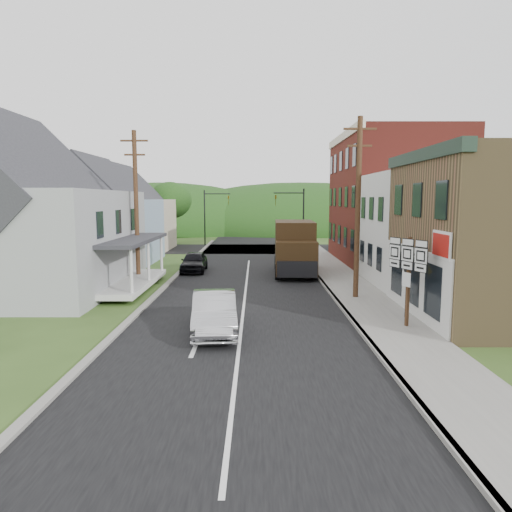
{
  "coord_description": "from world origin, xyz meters",
  "views": [
    {
      "loc": [
        0.58,
        -19.06,
        5.03
      ],
      "look_at": [
        0.58,
        3.61,
        2.2
      ],
      "focal_mm": 32.0,
      "sensor_mm": 36.0,
      "label": 1
    }
  ],
  "objects_px": {
    "silver_sedan": "(214,313)",
    "dark_sedan": "(194,262)",
    "route_sign_cluster": "(408,269)",
    "warning_sign": "(406,283)",
    "delivery_van": "(295,248)"
  },
  "relations": [
    {
      "from": "silver_sedan",
      "to": "route_sign_cluster",
      "type": "relative_size",
      "value": 1.33
    },
    {
      "from": "dark_sedan",
      "to": "warning_sign",
      "type": "relative_size",
      "value": 1.82
    },
    {
      "from": "dark_sedan",
      "to": "delivery_van",
      "type": "height_order",
      "value": "delivery_van"
    },
    {
      "from": "silver_sedan",
      "to": "delivery_van",
      "type": "xyz_separation_m",
      "value": [
        4.16,
        13.51,
        1.04
      ]
    },
    {
      "from": "dark_sedan",
      "to": "warning_sign",
      "type": "xyz_separation_m",
      "value": [
        10.52,
        -12.89,
        0.89
      ]
    },
    {
      "from": "route_sign_cluster",
      "to": "delivery_van",
      "type": "bearing_deg",
      "value": 79.08
    },
    {
      "from": "silver_sedan",
      "to": "dark_sedan",
      "type": "distance_m",
      "value": 14.86
    },
    {
      "from": "silver_sedan",
      "to": "dark_sedan",
      "type": "height_order",
      "value": "silver_sedan"
    },
    {
      "from": "delivery_van",
      "to": "warning_sign",
      "type": "height_order",
      "value": "delivery_van"
    },
    {
      "from": "delivery_van",
      "to": "route_sign_cluster",
      "type": "height_order",
      "value": "route_sign_cluster"
    },
    {
      "from": "route_sign_cluster",
      "to": "silver_sedan",
      "type": "bearing_deg",
      "value": 158.27
    },
    {
      "from": "delivery_van",
      "to": "route_sign_cluster",
      "type": "relative_size",
      "value": 1.86
    },
    {
      "from": "route_sign_cluster",
      "to": "dark_sedan",
      "type": "bearing_deg",
      "value": 100.75
    },
    {
      "from": "route_sign_cluster",
      "to": "warning_sign",
      "type": "xyz_separation_m",
      "value": [
        0.4,
        1.34,
        -0.8
      ]
    },
    {
      "from": "silver_sedan",
      "to": "warning_sign",
      "type": "height_order",
      "value": "warning_sign"
    }
  ]
}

